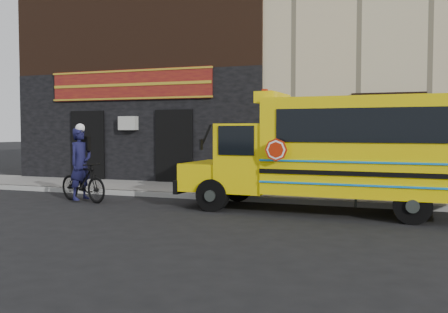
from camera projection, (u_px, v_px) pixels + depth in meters
ground at (200, 216)px, 11.63m from camera, size 120.00×120.00×0.00m
curb at (235, 198)px, 14.08m from camera, size 40.00×0.20×0.15m
sidewalk at (250, 192)px, 15.49m from camera, size 40.00×3.00×0.15m
building at (293, 33)px, 21.16m from camera, size 20.00×10.70×12.00m
school_bus at (336, 150)px, 12.02m from camera, size 6.96×2.48×2.92m
sign_pole at (356, 147)px, 12.75m from camera, size 0.06×0.25×2.80m
bicycle at (83, 181)px, 13.87m from camera, size 1.97×1.08×1.14m
cyclist at (81, 165)px, 13.91m from camera, size 0.60×0.81×2.02m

